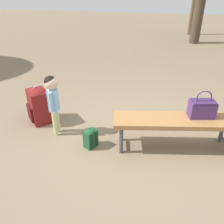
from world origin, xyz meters
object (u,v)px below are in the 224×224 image
Objects in this scene: handbag at (202,108)px; child_standing at (53,97)px; park_bench at (175,122)px; backpack_small at (91,137)px; backpack_large at (39,104)px.

handbag is 0.41× the size of child_standing.
park_bench reaches higher than backpack_small.
child_standing is at bearing -15.76° from backpack_small.
child_standing is at bearing 7.71° from handbag.
park_bench is at bearing 25.12° from handbag.
child_standing is 0.57m from backpack_large.
child_standing reaches higher than backpack_small.
child_standing is at bearing 4.30° from park_bench.
backpack_small is (1.07, 0.30, -0.25)m from park_bench.
backpack_small is (-1.03, 0.42, -0.16)m from backpack_large.
handbag is 2.43m from backpack_large.
child_standing is (1.68, 0.13, 0.21)m from park_bench.
backpack_large is (0.43, -0.24, -0.29)m from child_standing.
backpack_large is at bearing -3.22° from park_bench.
park_bench is 5.67× the size of backpack_small.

